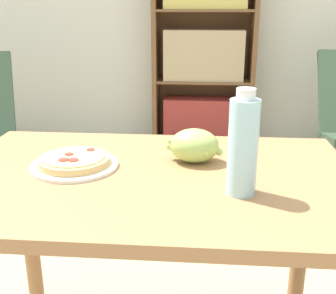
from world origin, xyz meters
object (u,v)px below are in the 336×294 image
at_px(grape_bunch, 194,146).
at_px(drink_bottle, 243,146).
at_px(bookshelf, 204,52).
at_px(pizza_on_plate, 74,162).

xyz_separation_m(grape_bunch, drink_bottle, (0.12, -0.21, 0.08)).
height_order(grape_bunch, bookshelf, bookshelf).
bearing_deg(drink_bottle, pizza_on_plate, 163.28).
bearing_deg(bookshelf, drink_bottle, -87.81).
height_order(pizza_on_plate, drink_bottle, drink_bottle).
bearing_deg(drink_bottle, grape_bunch, 119.61).
bearing_deg(drink_bottle, bookshelf, 92.19).
relative_size(pizza_on_plate, grape_bunch, 1.49).
bearing_deg(grape_bunch, pizza_on_plate, -168.05).
xyz_separation_m(grape_bunch, bookshelf, (0.03, 2.33, 0.03)).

